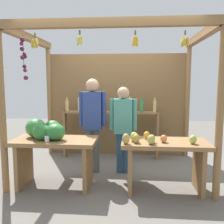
{
  "coord_description": "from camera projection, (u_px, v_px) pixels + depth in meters",
  "views": [
    {
      "loc": [
        0.36,
        -4.43,
        1.64
      ],
      "look_at": [
        0.0,
        -0.2,
        1.11
      ],
      "focal_mm": 40.11,
      "sensor_mm": 36.0,
      "label": 1
    }
  ],
  "objects": [
    {
      "name": "ground_plane",
      "position": [
        113.0,
        170.0,
        4.61
      ],
      "size": [
        12.0,
        12.0,
        0.0
      ],
      "primitive_type": "plane",
      "color": "slate",
      "rests_on": "ground"
    },
    {
      "name": "vendor_man",
      "position": [
        93.0,
        117.0,
        4.39
      ],
      "size": [
        0.48,
        0.23,
        1.68
      ],
      "rotation": [
        0.0,
        0.0,
        0.13
      ],
      "color": "#4D5655",
      "rests_on": "ground"
    },
    {
      "name": "fruit_counter_right",
      "position": [
        163.0,
        154.0,
        3.71
      ],
      "size": [
        1.28,
        0.64,
        0.9
      ],
      "color": "olive",
      "rests_on": "ground"
    },
    {
      "name": "vendor_woman",
      "position": [
        123.0,
        122.0,
        4.39
      ],
      "size": [
        0.48,
        0.21,
        1.53
      ],
      "rotation": [
        0.0,
        0.0,
        -0.15
      ],
      "color": "#2A5176",
      "rests_on": "ground"
    },
    {
      "name": "market_stall",
      "position": [
        115.0,
        91.0,
        4.9
      ],
      "size": [
        3.15,
        2.15,
        2.46
      ],
      "color": "olive",
      "rests_on": "ground"
    },
    {
      "name": "bottle_shelf_unit",
      "position": [
        110.0,
        120.0,
        5.28
      ],
      "size": [
        2.02,
        0.22,
        1.35
      ],
      "color": "olive",
      "rests_on": "ground"
    },
    {
      "name": "fruit_counter_left",
      "position": [
        51.0,
        142.0,
        3.87
      ],
      "size": [
        1.27,
        0.66,
        1.04
      ],
      "color": "olive",
      "rests_on": "ground"
    }
  ]
}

